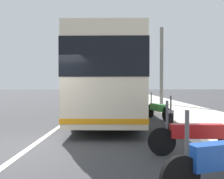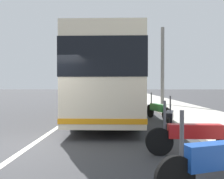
{
  "view_description": "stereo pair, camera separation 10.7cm",
  "coord_description": "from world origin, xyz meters",
  "px_view_note": "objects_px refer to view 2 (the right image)",
  "views": [
    {
      "loc": [
        -5.57,
        -2.24,
        1.6
      ],
      "look_at": [
        5.54,
        -2.06,
        1.44
      ],
      "focal_mm": 35.72,
      "sensor_mm": 36.0,
      "label": 1
    },
    {
      "loc": [
        -5.57,
        -2.35,
        1.6
      ],
      "look_at": [
        5.54,
        -2.06,
        1.44
      ],
      "focal_mm": 35.72,
      "sensor_mm": 36.0,
      "label": 2
    }
  ],
  "objects_px": {
    "motorcycle_by_tree": "(158,110)",
    "car_oncoming": "(117,90)",
    "motorcycle_nearest_curb": "(216,161)",
    "motorcycle_mid_row": "(169,118)",
    "utility_pole": "(162,67)",
    "car_side_street": "(119,92)",
    "motorcycle_far_end": "(194,135)",
    "coach_bus": "(110,79)"
  },
  "relations": [
    {
      "from": "car_oncoming",
      "to": "utility_pole",
      "type": "height_order",
      "value": "utility_pole"
    },
    {
      "from": "coach_bus",
      "to": "motorcycle_far_end",
      "type": "distance_m",
      "value": 7.33
    },
    {
      "from": "utility_pole",
      "to": "coach_bus",
      "type": "bearing_deg",
      "value": 147.94
    },
    {
      "from": "motorcycle_mid_row",
      "to": "utility_pole",
      "type": "height_order",
      "value": "utility_pole"
    },
    {
      "from": "coach_bus",
      "to": "utility_pole",
      "type": "height_order",
      "value": "utility_pole"
    },
    {
      "from": "utility_pole",
      "to": "car_side_street",
      "type": "bearing_deg",
      "value": 14.26
    },
    {
      "from": "motorcycle_nearest_curb",
      "to": "utility_pole",
      "type": "xyz_separation_m",
      "value": [
        15.22,
        -2.23,
        2.77
      ]
    },
    {
      "from": "motorcycle_far_end",
      "to": "car_oncoming",
      "type": "bearing_deg",
      "value": -87.14
    },
    {
      "from": "motorcycle_nearest_curb",
      "to": "motorcycle_far_end",
      "type": "distance_m",
      "value": 1.8
    },
    {
      "from": "motorcycle_mid_row",
      "to": "utility_pole",
      "type": "relative_size",
      "value": 0.31
    },
    {
      "from": "motorcycle_by_tree",
      "to": "utility_pole",
      "type": "relative_size",
      "value": 0.34
    },
    {
      "from": "motorcycle_far_end",
      "to": "motorcycle_mid_row",
      "type": "height_order",
      "value": "motorcycle_far_end"
    },
    {
      "from": "motorcycle_mid_row",
      "to": "motorcycle_by_tree",
      "type": "height_order",
      "value": "motorcycle_by_tree"
    },
    {
      "from": "car_oncoming",
      "to": "car_side_street",
      "type": "bearing_deg",
      "value": 179.0
    },
    {
      "from": "motorcycle_nearest_curb",
      "to": "utility_pole",
      "type": "height_order",
      "value": "utility_pole"
    },
    {
      "from": "motorcycle_nearest_curb",
      "to": "coach_bus",
      "type": "bearing_deg",
      "value": -95.8
    },
    {
      "from": "coach_bus",
      "to": "car_side_street",
      "type": "bearing_deg",
      "value": -1.92
    },
    {
      "from": "motorcycle_nearest_curb",
      "to": "motorcycle_mid_row",
      "type": "bearing_deg",
      "value": -113.04
    },
    {
      "from": "coach_bus",
      "to": "motorcycle_nearest_curb",
      "type": "xyz_separation_m",
      "value": [
        -8.59,
        -1.93,
        -1.54
      ]
    },
    {
      "from": "motorcycle_far_end",
      "to": "utility_pole",
      "type": "relative_size",
      "value": 0.35
    },
    {
      "from": "coach_bus",
      "to": "car_oncoming",
      "type": "distance_m",
      "value": 36.39
    },
    {
      "from": "motorcycle_mid_row",
      "to": "utility_pole",
      "type": "bearing_deg",
      "value": 5.79
    },
    {
      "from": "motorcycle_far_end",
      "to": "motorcycle_mid_row",
      "type": "bearing_deg",
      "value": -91.56
    },
    {
      "from": "motorcycle_nearest_curb",
      "to": "motorcycle_mid_row",
      "type": "xyz_separation_m",
      "value": [
        4.67,
        -0.38,
        -0.02
      ]
    },
    {
      "from": "coach_bus",
      "to": "motorcycle_mid_row",
      "type": "height_order",
      "value": "coach_bus"
    },
    {
      "from": "car_side_street",
      "to": "utility_pole",
      "type": "distance_m",
      "value": 14.41
    },
    {
      "from": "utility_pole",
      "to": "motorcycle_nearest_curb",
      "type": "bearing_deg",
      "value": 171.68
    },
    {
      "from": "coach_bus",
      "to": "motorcycle_by_tree",
      "type": "height_order",
      "value": "coach_bus"
    },
    {
      "from": "motorcycle_mid_row",
      "to": "car_side_street",
      "type": "bearing_deg",
      "value": 19.6
    },
    {
      "from": "car_oncoming",
      "to": "motorcycle_nearest_curb",
      "type": "bearing_deg",
      "value": 179.92
    },
    {
      "from": "coach_bus",
      "to": "motorcycle_far_end",
      "type": "xyz_separation_m",
      "value": [
        -6.82,
        -2.2,
        -1.54
      ]
    },
    {
      "from": "motorcycle_by_tree",
      "to": "utility_pole",
      "type": "xyz_separation_m",
      "value": [
        7.87,
        -1.8,
        2.76
      ]
    },
    {
      "from": "motorcycle_nearest_curb",
      "to": "car_side_street",
      "type": "relative_size",
      "value": 0.44
    },
    {
      "from": "motorcycle_mid_row",
      "to": "car_oncoming",
      "type": "xyz_separation_m",
      "value": [
        40.3,
        1.95,
        0.25
      ]
    },
    {
      "from": "motorcycle_far_end",
      "to": "motorcycle_by_tree",
      "type": "xyz_separation_m",
      "value": [
        5.58,
        -0.15,
        0.01
      ]
    },
    {
      "from": "car_side_street",
      "to": "car_oncoming",
      "type": "relative_size",
      "value": 0.98
    },
    {
      "from": "coach_bus",
      "to": "utility_pole",
      "type": "relative_size",
      "value": 1.75
    },
    {
      "from": "coach_bus",
      "to": "car_oncoming",
      "type": "xyz_separation_m",
      "value": [
        36.37,
        -0.35,
        -1.32
      ]
    },
    {
      "from": "coach_bus",
      "to": "car_oncoming",
      "type": "bearing_deg",
      "value": -0.63
    },
    {
      "from": "motorcycle_nearest_curb",
      "to": "car_oncoming",
      "type": "bearing_deg",
      "value": -106.43
    },
    {
      "from": "motorcycle_by_tree",
      "to": "car_oncoming",
      "type": "height_order",
      "value": "car_oncoming"
    },
    {
      "from": "motorcycle_far_end",
      "to": "motorcycle_by_tree",
      "type": "height_order",
      "value": "motorcycle_by_tree"
    }
  ]
}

